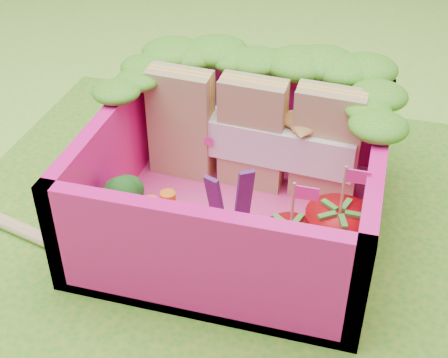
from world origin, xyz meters
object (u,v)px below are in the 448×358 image
sandwich_stack (253,135)px  chopsticks (2,221)px  broccoli (126,200)px  strawberry_right (336,239)px  strawberry_left (289,249)px  bento_box (237,177)px

sandwich_stack → chopsticks: (-1.11, -0.61, -0.31)m
broccoli → chopsticks: bearing=-174.2°
broccoli → chopsticks: 0.69m
strawberry_right → chopsticks: size_ratio=0.23×
sandwich_stack → strawberry_left: sandwich_stack is taller
sandwich_stack → broccoli: 0.72m
bento_box → strawberry_right: 0.55m
strawberry_right → chopsticks: strawberry_right is taller
strawberry_left → chopsticks: size_ratio=0.21×
sandwich_stack → bento_box: bearing=-91.2°
broccoli → strawberry_right: 0.95m
strawberry_left → strawberry_right: strawberry_right is taller
bento_box → chopsticks: 1.17m
sandwich_stack → broccoli: sandwich_stack is taller
sandwich_stack → strawberry_right: sandwich_stack is taller
strawberry_left → strawberry_right: bearing=25.5°
bento_box → chopsticks: bearing=-163.6°
strawberry_left → chopsticks: 1.42m
strawberry_right → strawberry_left: bearing=-154.5°
bento_box → sandwich_stack: bearing=88.8°
sandwich_stack → strawberry_left: (0.30, -0.61, -0.16)m
strawberry_right → broccoli: bearing=-178.2°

